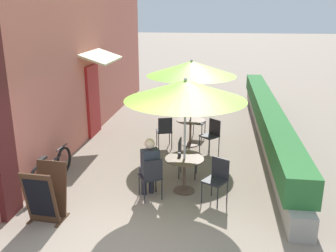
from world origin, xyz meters
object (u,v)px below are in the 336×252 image
object	(u,v)px
patio_umbrella_mid	(192,68)
patio_table_mid	(190,126)
patio_table_near	(184,167)
cafe_chair_mid_left	(195,120)
cafe_chair_mid_back	(212,133)
cafe_chair_near_right	(217,177)
cafe_chair_mid_right	(165,129)
seated_patron_near_left	(149,165)
coffee_cup_near	(179,155)
patio_umbrella_near	(185,90)
cafe_chair_near_back	(185,155)
bicycle_leaning	(51,169)
menu_board	(46,194)
cafe_chair_near_left	(151,175)

from	to	relation	value
patio_umbrella_mid	patio_table_mid	bearing A→B (deg)	-97.13
patio_table_near	patio_umbrella_mid	world-z (taller)	patio_umbrella_mid
cafe_chair_mid_left	cafe_chair_mid_back	size ratio (longest dim) A/B	1.00
cafe_chair_near_right	cafe_chair_mid_right	bearing A→B (deg)	-32.02
seated_patron_near_left	cafe_chair_mid_right	bearing A→B (deg)	63.30
coffee_cup_near	cafe_chair_mid_left	world-z (taller)	cafe_chair_mid_left
patio_umbrella_near	cafe_chair_mid_back	distance (m)	2.93
patio_table_near	cafe_chair_mid_back	bearing A→B (deg)	78.40
patio_table_near	cafe_chair_near_back	distance (m)	0.74
bicycle_leaning	patio_table_mid	bearing A→B (deg)	50.52
coffee_cup_near	cafe_chair_mid_back	distance (m)	2.41
cafe_chair_mid_back	cafe_chair_near_back	bearing A→B (deg)	113.66
patio_umbrella_near	cafe_chair_near_back	world-z (taller)	patio_umbrella_near
cafe_chair_near_right	bicycle_leaning	distance (m)	3.56
cafe_chair_near_right	coffee_cup_near	world-z (taller)	cafe_chair_near_right
patio_table_near	cafe_chair_mid_right	world-z (taller)	cafe_chair_mid_right
cafe_chair_near_back	patio_umbrella_mid	bearing A→B (deg)	-178.10
cafe_chair_mid_right	menu_board	size ratio (longest dim) A/B	0.86
cafe_chair_near_left	patio_umbrella_mid	size ratio (longest dim) A/B	0.36
seated_patron_near_left	patio_table_mid	xyz separation A→B (m)	(0.55, 3.16, -0.15)
cafe_chair_near_back	seated_patron_near_left	bearing A→B (deg)	-28.33
patio_table_mid	cafe_chair_mid_back	world-z (taller)	cafe_chair_mid_back
cafe_chair_mid_left	cafe_chair_mid_right	size ratio (longest dim) A/B	1.00
coffee_cup_near	patio_table_mid	distance (m)	2.77
patio_table_near	seated_patron_near_left	xyz separation A→B (m)	(-0.66, -0.33, 0.15)
seated_patron_near_left	cafe_chair_near_right	distance (m)	1.35
patio_table_near	patio_umbrella_mid	size ratio (longest dim) A/B	0.33
patio_umbrella_mid	cafe_chair_near_back	bearing A→B (deg)	-88.88
cafe_chair_near_back	menu_board	world-z (taller)	menu_board
patio_table_mid	cafe_chair_mid_right	world-z (taller)	cafe_chair_mid_right
cafe_chair_near_right	patio_table_mid	bearing A→B (deg)	-45.26
cafe_chair_mid_right	cafe_chair_mid_back	distance (m)	1.29
patio_umbrella_near	bicycle_leaning	size ratio (longest dim) A/B	1.37
cafe_chair_mid_back	menu_board	size ratio (longest dim) A/B	0.86
cafe_chair_near_left	bicycle_leaning	xyz separation A→B (m)	(-2.27, 0.39, -0.18)
patio_table_near	patio_umbrella_mid	bearing A→B (deg)	92.17
coffee_cup_near	cafe_chair_mid_right	xyz separation A→B (m)	(-0.68, 2.46, -0.26)
cafe_chair_near_right	cafe_chair_mid_left	world-z (taller)	same
cafe_chair_near_back	bicycle_leaning	world-z (taller)	cafe_chair_near_back
coffee_cup_near	cafe_chair_mid_left	distance (m)	3.51
patio_table_mid	cafe_chair_mid_right	xyz separation A→B (m)	(-0.68, -0.30, -0.02)
coffee_cup_near	cafe_chair_mid_right	size ratio (longest dim) A/B	0.10
cafe_chair_near_back	patio_table_mid	distance (m)	2.09
patio_umbrella_mid	cafe_chair_mid_left	size ratio (longest dim) A/B	2.75
cafe_chair_near_back	cafe_chair_mid_left	xyz separation A→B (m)	(0.04, 2.83, 0.00)
cafe_chair_mid_back	bicycle_leaning	size ratio (longest dim) A/B	0.50
cafe_chair_near_right	coffee_cup_near	xyz separation A→B (m)	(-0.78, 0.38, 0.26)
bicycle_leaning	menu_board	xyz separation A→B (m)	(0.55, -1.39, 0.17)
bicycle_leaning	patio_table_near	bearing A→B (deg)	5.27
patio_table_near	cafe_chair_mid_right	bearing A→B (deg)	107.28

